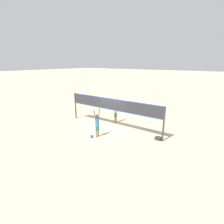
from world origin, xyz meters
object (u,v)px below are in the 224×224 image
at_px(volleyball, 92,136).
at_px(gear_bag, 158,138).
at_px(volleyball_net, 112,107).
at_px(player_spiker, 97,122).
at_px(player_blocker, 116,110).

xyz_separation_m(volleyball, gear_bag, (3.90, 2.41, -0.01)).
bearing_deg(volleyball_net, player_spiker, -84.45).
distance_m(player_spiker, gear_bag, 4.32).
bearing_deg(player_spiker, volleyball, 147.85).
relative_size(volleyball_net, player_spiker, 4.16).
xyz_separation_m(player_blocker, volleyball, (0.47, -3.58, -1.03)).
bearing_deg(volleyball_net, player_blocker, 112.52).
distance_m(volleyball_net, volleyball, 2.87).
relative_size(player_spiker, volleyball, 9.06).
relative_size(volleyball, gear_bag, 0.55).
height_order(player_spiker, player_blocker, player_blocker).
xyz_separation_m(player_spiker, player_blocker, (-0.69, 3.22, 0.08)).
bearing_deg(player_spiker, volleyball_net, 5.55).
bearing_deg(gear_bag, player_spiker, -150.88).
relative_size(player_spiker, player_blocker, 0.94).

